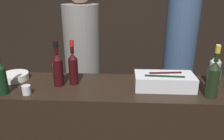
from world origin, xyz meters
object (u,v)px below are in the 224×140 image
object	(u,v)px
ice_bin_with_bottles	(164,81)
person_blond_tee	(83,57)
champagne_bottle	(213,78)
red_wine_bottle_burgundy	(1,76)
white_wine_bottle	(215,69)
bowl_white	(15,76)
red_wine_bottle_black_foil	(58,68)
candle_votive	(26,90)
person_in_hoodie	(179,56)
red_wine_bottle_tall	(73,67)

from	to	relation	value
ice_bin_with_bottles	person_blond_tee	size ratio (longest dim) A/B	0.24
champagne_bottle	red_wine_bottle_burgundy	bearing A→B (deg)	-178.68
ice_bin_with_bottles	white_wine_bottle	size ratio (longest dim) A/B	1.36
ice_bin_with_bottles	red_wine_bottle_burgundy	distance (m)	1.15
bowl_white	champagne_bottle	bearing A→B (deg)	-8.60
red_wine_bottle_black_foil	person_blond_tee	xyz separation A→B (m)	(0.03, 0.83, -0.17)
person_blond_tee	red_wine_bottle_burgundy	bearing A→B (deg)	51.39
bowl_white	candle_votive	size ratio (longest dim) A/B	3.30
red_wine_bottle_black_foil	ice_bin_with_bottles	bearing A→B (deg)	-0.75
red_wine_bottle_burgundy	champagne_bottle	bearing A→B (deg)	1.32
red_wine_bottle_black_foil	person_blond_tee	world-z (taller)	person_blond_tee
bowl_white	person_in_hoodie	size ratio (longest dim) A/B	0.12
red_wine_bottle_black_foil	person_in_hoodie	bearing A→B (deg)	34.79
bowl_white	red_wine_bottle_black_foil	size ratio (longest dim) A/B	0.62
candle_votive	red_wine_bottle_black_foil	bearing A→B (deg)	42.24
red_wine_bottle_black_foil	bowl_white	bearing A→B (deg)	166.89
candle_votive	champagne_bottle	size ratio (longest dim) A/B	0.18
red_wine_bottle_tall	person_blond_tee	bearing A→B (deg)	95.72
red_wine_bottle_tall	bowl_white	bearing A→B (deg)	173.37
ice_bin_with_bottles	candle_votive	world-z (taller)	ice_bin_with_bottles
candle_votive	white_wine_bottle	bearing A→B (deg)	9.57
red_wine_bottle_tall	person_in_hoodie	xyz separation A→B (m)	(0.97, 0.72, -0.11)
ice_bin_with_bottles	white_wine_bottle	xyz separation A→B (m)	(0.38, 0.07, 0.07)
person_blond_tee	champagne_bottle	bearing A→B (deg)	119.91
person_blond_tee	red_wine_bottle_tall	bearing A→B (deg)	77.89
bowl_white	red_wine_bottle_burgundy	distance (m)	0.28
ice_bin_with_bottles	bowl_white	world-z (taller)	ice_bin_with_bottles
ice_bin_with_bottles	person_blond_tee	distance (m)	1.14
champagne_bottle	red_wine_bottle_black_foil	world-z (taller)	champagne_bottle
candle_votive	champagne_bottle	bearing A→B (deg)	1.50
candle_votive	red_wine_bottle_black_foil	world-z (taller)	red_wine_bottle_black_foil
red_wine_bottle_tall	person_in_hoodie	size ratio (longest dim) A/B	0.19
red_wine_bottle_black_foil	candle_votive	bearing A→B (deg)	-137.76
bowl_white	red_wine_bottle_burgundy	xyz separation A→B (m)	(0.04, -0.26, 0.11)
white_wine_bottle	person_in_hoodie	bearing A→B (deg)	97.85
white_wine_bottle	red_wine_bottle_black_foil	bearing A→B (deg)	-176.95
bowl_white	champagne_bottle	xyz separation A→B (m)	(1.48, -0.22, 0.11)
champagne_bottle	red_wine_bottle_tall	xyz separation A→B (m)	(-0.98, 0.17, 0.00)
red_wine_bottle_black_foil	white_wine_bottle	xyz separation A→B (m)	(1.17, 0.06, -0.01)
candle_votive	red_wine_bottle_tall	bearing A→B (deg)	34.27
champagne_bottle	white_wine_bottle	xyz separation A→B (m)	(0.08, 0.20, -0.01)
champagne_bottle	white_wine_bottle	distance (m)	0.21
bowl_white	red_wine_bottle_burgundy	bearing A→B (deg)	-80.90
champagne_bottle	red_wine_bottle_black_foil	size ratio (longest dim) A/B	1.03
red_wine_bottle_black_foil	person_blond_tee	size ratio (longest dim) A/B	0.19
ice_bin_with_bottles	red_wine_bottle_tall	world-z (taller)	red_wine_bottle_tall
person_in_hoodie	red_wine_bottle_black_foil	bearing A→B (deg)	128.46
red_wine_bottle_tall	person_in_hoodie	distance (m)	1.21
champagne_bottle	person_in_hoodie	xyz separation A→B (m)	(-0.01, 0.88, -0.11)
red_wine_bottle_tall	red_wine_bottle_black_foil	size ratio (longest dim) A/B	1.00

